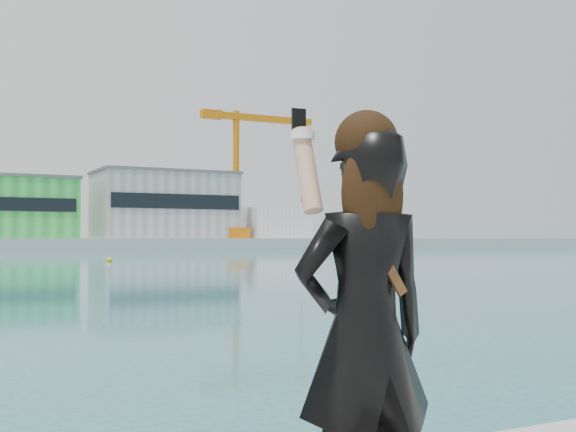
{
  "coord_description": "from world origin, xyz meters",
  "views": [
    {
      "loc": [
        -1.37,
        -2.67,
        2.09
      ],
      "look_at": [
        0.31,
        0.58,
        2.2
      ],
      "focal_mm": 45.0,
      "sensor_mm": 36.0,
      "label": 1
    }
  ],
  "objects": [
    {
      "name": "warehouse_grey_right",
      "position": [
        40.0,
        127.98,
        8.26
      ],
      "size": [
        25.5,
        15.35,
        12.5
      ],
      "color": "gray",
      "rests_on": "far_quay"
    },
    {
      "name": "ancillary_shed",
      "position": [
        62.0,
        126.0,
        5.0
      ],
      "size": [
        12.0,
        10.0,
        6.0
      ],
      "primitive_type": "cube",
      "color": "silver",
      "rests_on": "far_quay"
    },
    {
      "name": "dock_crane",
      "position": [
        53.2,
        122.0,
        15.07
      ],
      "size": [
        23.0,
        4.0,
        24.0
      ],
      "color": "orange",
      "rests_on": "far_quay"
    },
    {
      "name": "flagpole_right",
      "position": [
        22.09,
        121.0,
        6.54
      ],
      "size": [
        1.28,
        0.16,
        8.0
      ],
      "color": "silver",
      "rests_on": "far_quay"
    },
    {
      "name": "buoy_near",
      "position": [
        13.8,
        61.05,
        0.0
      ],
      "size": [
        0.5,
        0.5,
        0.5
      ],
      "primitive_type": "sphere",
      "color": "#DAC60B",
      "rests_on": "ground"
    },
    {
      "name": "woman",
      "position": [
        0.31,
        -0.12,
        1.74
      ],
      "size": [
        0.66,
        0.45,
        1.85
      ],
      "rotation": [
        0.0,
        0.0,
        3.09
      ],
      "color": "black",
      "rests_on": "near_quay"
    }
  ]
}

